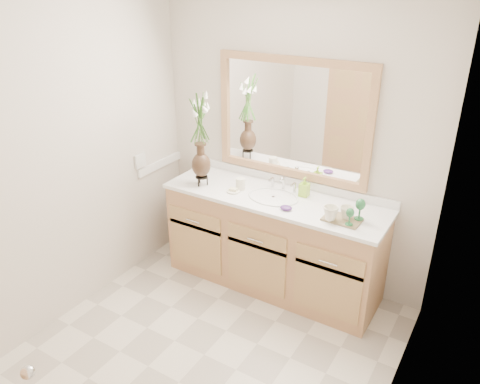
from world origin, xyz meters
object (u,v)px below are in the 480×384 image
Objects in this scene: flower_vase at (200,126)px; soap_bottle at (304,188)px; tray at (342,219)px; tumbler at (240,184)px.

soap_bottle is (0.83, 0.25, -0.45)m from flower_vase.
flower_vase is at bearing -177.35° from tray.
soap_bottle is at bearing 17.56° from tumbler.
tumbler is (0.32, 0.09, -0.47)m from flower_vase.
soap_bottle reaches higher than tumbler.
tumbler is 0.69× the size of soap_bottle.
flower_vase reaches higher than tray.
soap_bottle is 0.54× the size of tray.
tray is (0.91, -0.08, -0.04)m from tumbler.
tray is at bearing -29.40° from soap_bottle.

